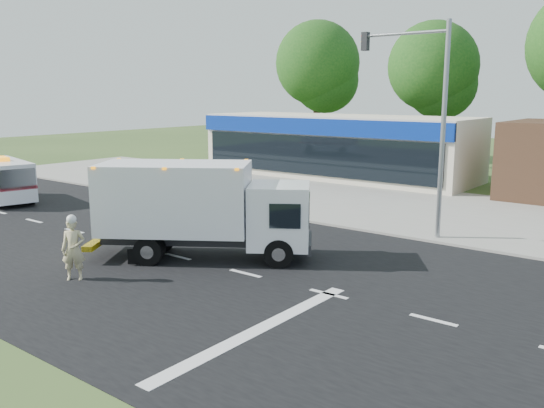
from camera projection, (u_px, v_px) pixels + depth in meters
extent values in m
plane|color=#385123|center=(246.00, 274.00, 17.58)|extent=(120.00, 120.00, 0.00)
cube|color=black|center=(246.00, 274.00, 17.58)|extent=(60.00, 14.00, 0.02)
cube|color=gray|center=(373.00, 225.00, 23.92)|extent=(60.00, 2.40, 0.12)
cube|color=gray|center=(429.00, 205.00, 28.43)|extent=(60.00, 9.00, 0.02)
cube|color=silver|center=(34.00, 221.00, 24.81)|extent=(1.20, 0.15, 0.01)
cube|color=silver|center=(74.00, 231.00, 23.00)|extent=(1.20, 0.15, 0.01)
cube|color=silver|center=(122.00, 243.00, 21.19)|extent=(1.20, 0.15, 0.01)
cube|color=silver|center=(178.00, 257.00, 19.39)|extent=(1.20, 0.15, 0.01)
cube|color=silver|center=(246.00, 273.00, 17.58)|extent=(1.20, 0.15, 0.01)
cube|color=silver|center=(329.00, 294.00, 15.77)|extent=(1.20, 0.15, 0.01)
cube|color=silver|center=(433.00, 320.00, 13.96)|extent=(1.20, 0.15, 0.01)
cube|color=silver|center=(260.00, 329.00, 13.44)|extent=(0.40, 7.00, 0.01)
cube|color=black|center=(176.00, 238.00, 19.23)|extent=(4.59, 3.50, 0.34)
cube|color=white|center=(279.00, 215.00, 18.82)|extent=(2.78, 2.82, 2.04)
cube|color=black|center=(308.00, 210.00, 18.71)|extent=(1.14, 1.62, 0.88)
cube|color=white|center=(175.00, 198.00, 18.97)|extent=(5.35, 4.64, 2.29)
cube|color=silver|center=(103.00, 198.00, 19.16)|extent=(1.12, 1.65, 1.85)
cube|color=yellow|center=(100.00, 240.00, 19.45)|extent=(1.57, 2.13, 0.18)
cube|color=orange|center=(174.00, 164.00, 18.76)|extent=(5.21, 4.56, 0.08)
cylinder|color=black|center=(282.00, 239.00, 19.92)|extent=(0.94, 0.76, 0.93)
cylinder|color=black|center=(279.00, 254.00, 18.10)|extent=(0.94, 0.76, 0.93)
cylinder|color=black|center=(164.00, 236.00, 20.27)|extent=(0.94, 0.76, 0.93)
cylinder|color=black|center=(148.00, 251.00, 18.37)|extent=(0.94, 0.76, 0.93)
imported|color=tan|center=(73.00, 249.00, 16.86)|extent=(0.79, 0.80, 1.86)
sphere|color=white|center=(71.00, 219.00, 16.69)|extent=(0.28, 0.28, 0.28)
cube|color=white|center=(3.00, 179.00, 29.04)|extent=(5.17, 2.91, 1.87)
cube|color=black|center=(14.00, 178.00, 27.42)|extent=(1.12, 1.90, 0.94)
cube|color=orange|center=(1.00, 159.00, 28.84)|extent=(1.22, 0.80, 0.19)
cube|color=red|center=(3.00, 183.00, 29.07)|extent=(5.17, 2.91, 0.17)
cylinder|color=black|center=(31.00, 197.00, 28.50)|extent=(0.78, 0.39, 0.75)
cylinder|color=black|center=(12.00, 189.00, 30.92)|extent=(0.78, 0.39, 0.75)
cube|color=beige|center=(338.00, 146.00, 38.13)|extent=(18.00, 6.00, 4.00)
cube|color=navy|center=(312.00, 127.00, 35.50)|extent=(18.00, 0.30, 1.00)
cube|color=black|center=(312.00, 156.00, 35.84)|extent=(17.00, 0.12, 2.40)
cylinder|color=gray|center=(443.00, 133.00, 20.90)|extent=(0.18, 0.18, 8.00)
cylinder|color=gray|center=(404.00, 34.00, 21.25)|extent=(3.40, 0.12, 0.12)
cube|color=black|center=(365.00, 41.00, 22.25)|extent=(0.25, 0.25, 0.70)
cylinder|color=#332114|center=(317.00, 115.00, 48.23)|extent=(0.56, 0.56, 7.35)
sphere|color=#164714|center=(317.00, 63.00, 47.44)|extent=(6.93, 6.93, 6.93)
sphere|color=#164714|center=(326.00, 80.00, 47.78)|extent=(5.46, 5.46, 5.46)
cylinder|color=#332114|center=(430.00, 121.00, 42.25)|extent=(0.56, 0.56, 6.86)
sphere|color=#164714|center=(433.00, 66.00, 41.51)|extent=(6.47, 6.47, 6.47)
sphere|color=#164714|center=(441.00, 84.00, 41.83)|extent=(5.10, 5.10, 5.10)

